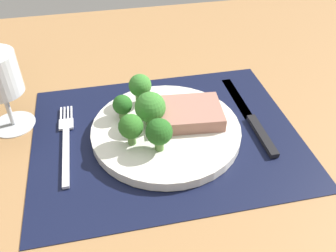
# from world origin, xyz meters

# --- Properties ---
(ground_plane) EXTENTS (1.40, 1.10, 0.03)m
(ground_plane) POSITION_xyz_m (0.00, 0.00, -0.01)
(ground_plane) COLOR #996D42
(placemat) EXTENTS (0.43, 0.34, 0.00)m
(placemat) POSITION_xyz_m (0.00, 0.00, 0.00)
(placemat) COLOR black
(placemat) RESTS_ON ground_plane
(plate) EXTENTS (0.24, 0.24, 0.02)m
(plate) POSITION_xyz_m (0.00, 0.00, 0.01)
(plate) COLOR silver
(plate) RESTS_ON placemat
(steak) EXTENTS (0.11, 0.09, 0.02)m
(steak) POSITION_xyz_m (0.04, 0.01, 0.03)
(steak) COLOR #9E6B5B
(steak) RESTS_ON plate
(broccoli_back_left) EXTENTS (0.05, 0.05, 0.06)m
(broccoli_back_left) POSITION_xyz_m (-0.02, 0.01, 0.05)
(broccoli_back_left) COLOR #6B994C
(broccoli_back_left) RESTS_ON plate
(broccoli_near_fork) EXTENTS (0.03, 0.03, 0.04)m
(broccoli_near_fork) POSITION_xyz_m (-0.06, 0.04, 0.04)
(broccoli_near_fork) COLOR #5B8942
(broccoli_near_fork) RESTS_ON plate
(broccoli_near_steak) EXTENTS (0.04, 0.04, 0.05)m
(broccoli_near_steak) POSITION_xyz_m (-0.06, -0.03, 0.05)
(broccoli_near_steak) COLOR #5B8942
(broccoli_near_steak) RESTS_ON plate
(broccoli_center) EXTENTS (0.04, 0.04, 0.06)m
(broccoli_center) POSITION_xyz_m (-0.03, 0.07, 0.05)
(broccoli_center) COLOR #5B8942
(broccoli_center) RESTS_ON plate
(broccoli_front_edge) EXTENTS (0.04, 0.04, 0.05)m
(broccoli_front_edge) POSITION_xyz_m (-0.02, -0.05, 0.05)
(broccoli_front_edge) COLOR #5B8942
(broccoli_front_edge) RESTS_ON plate
(fork) EXTENTS (0.02, 0.19, 0.01)m
(fork) POSITION_xyz_m (-0.16, 0.01, 0.01)
(fork) COLOR silver
(fork) RESTS_ON placemat
(knife) EXTENTS (0.02, 0.23, 0.01)m
(knife) POSITION_xyz_m (0.15, 0.01, 0.01)
(knife) COLOR black
(knife) RESTS_ON placemat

